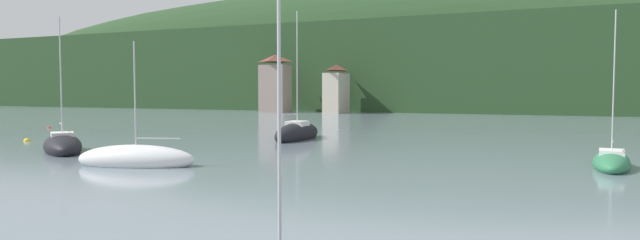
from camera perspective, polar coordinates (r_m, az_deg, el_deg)
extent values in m
cube|color=#264223|center=(120.49, 17.87, 5.24)|extent=(352.00, 48.75, 17.56)
ellipsoid|color=#264223|center=(145.00, -0.94, 3.98)|extent=(246.40, 34.13, 48.80)
cube|color=gray|center=(101.50, -4.81, 3.35)|extent=(5.12, 3.88, 8.91)
pyramid|color=brown|center=(101.68, -4.82, 6.57)|extent=(5.38, 4.07, 1.36)
cube|color=#BCB29E|center=(97.26, 1.74, 2.88)|extent=(3.13, 5.78, 7.24)
pyramid|color=brown|center=(97.34, 1.74, 5.61)|extent=(3.28, 6.07, 1.09)
ellipsoid|color=white|center=(31.01, -19.02, -3.98)|extent=(6.94, 3.91, 1.60)
cylinder|color=#B7B7BC|center=(30.78, -19.14, 2.38)|extent=(0.08, 0.08, 5.99)
cylinder|color=#ADADB2|center=(30.35, -16.89, -1.90)|extent=(2.47, 0.81, 0.07)
cylinder|color=#B7B7BC|center=(8.88, -4.38, 2.34)|extent=(0.06, 0.06, 6.78)
ellipsoid|color=black|center=(40.09, -25.76, -2.53)|extent=(7.27, 6.38, 1.62)
cylinder|color=#B7B7BC|center=(39.93, -25.92, 4.01)|extent=(0.09, 0.09, 8.24)
cylinder|color=#ADADB2|center=(41.35, -25.90, -0.38)|extent=(2.20, 1.74, 0.08)
cube|color=silver|center=(40.03, -25.78, -1.54)|extent=(2.20, 2.14, 0.50)
ellipsoid|color=black|center=(45.12, -2.44, -1.51)|extent=(2.70, 7.98, 1.97)
cylinder|color=#B7B7BC|center=(45.00, -2.45, 5.37)|extent=(0.09, 0.09, 9.74)
cylinder|color=#ADADB2|center=(43.72, -3.14, 0.58)|extent=(0.26, 2.80, 0.08)
cube|color=silver|center=(45.06, -2.44, -0.47)|extent=(1.66, 1.97, 0.56)
ellipsoid|color=#2D754C|center=(32.40, 28.65, -4.04)|extent=(2.20, 5.69, 1.24)
cylinder|color=#B7B7BC|center=(32.17, 28.85, 3.42)|extent=(0.07, 0.07, 7.73)
cylinder|color=#ADADB2|center=(31.27, 28.74, -1.95)|extent=(0.21, 2.01, 0.06)
cube|color=silver|center=(32.34, 28.67, -3.12)|extent=(1.32, 1.79, 0.37)
sphere|color=red|center=(65.51, -26.93, -0.78)|extent=(0.39, 0.39, 0.39)
sphere|color=yellow|center=(49.48, -28.78, -2.00)|extent=(0.52, 0.52, 0.52)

